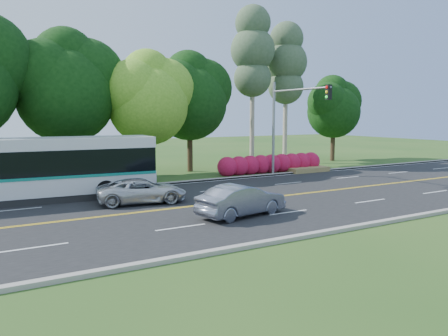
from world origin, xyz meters
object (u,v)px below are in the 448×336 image
traffic_signal (289,113)px  sedan (242,200)px  transit_bus (31,170)px  suv (142,191)px

traffic_signal → sedan: bearing=-137.8°
transit_bus → sedan: transit_bus is taller
traffic_signal → suv: (-12.19, -3.35, -4.01)m
suv → transit_bus: bearing=66.6°
transit_bus → traffic_signal: bearing=4.0°
sedan → suv: 5.83m
traffic_signal → transit_bus: bearing=-179.8°
transit_bus → suv: transit_bus is taller
suv → sedan: bearing=-139.3°
traffic_signal → transit_bus: 17.37m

